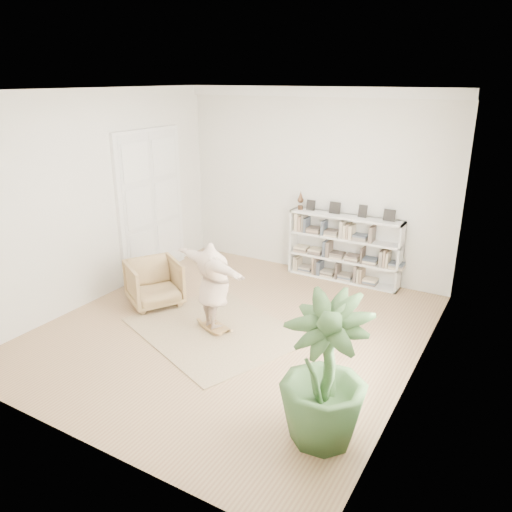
{
  "coord_description": "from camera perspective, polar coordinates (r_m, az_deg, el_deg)",
  "views": [
    {
      "loc": [
        3.82,
        -5.91,
        3.77
      ],
      "look_at": [
        0.18,
        0.4,
        1.14
      ],
      "focal_mm": 35.0,
      "sensor_mm": 36.0,
      "label": 1
    }
  ],
  "objects": [
    {
      "name": "bookshelf",
      "position": [
        9.76,
        10.01,
        0.8
      ],
      "size": [
        2.2,
        0.35,
        1.64
      ],
      "color": "silver",
      "rests_on": "floor"
    },
    {
      "name": "rocker_board",
      "position": [
        7.94,
        -4.76,
        -8.08
      ],
      "size": [
        0.52,
        0.42,
        0.1
      ],
      "rotation": [
        0.0,
        0.0,
        -0.38
      ],
      "color": "olive",
      "rests_on": "rug"
    },
    {
      "name": "houseplant",
      "position": [
        5.43,
        7.83,
        -12.9
      ],
      "size": [
        1.11,
        1.11,
        1.7
      ],
      "primitive_type": "imported",
      "rotation": [
        0.0,
        0.0,
        -0.18
      ],
      "color": "#2D4B25",
      "rests_on": "floor"
    },
    {
      "name": "armchair",
      "position": [
        8.83,
        -11.55,
        -3.04
      ],
      "size": [
        1.19,
        1.18,
        0.79
      ],
      "primitive_type": "imported",
      "rotation": [
        0.0,
        0.0,
        1.03
      ],
      "color": "tan",
      "rests_on": "floor"
    },
    {
      "name": "person",
      "position": [
        7.62,
        -4.92,
        -3.13
      ],
      "size": [
        1.75,
        1.06,
        1.38
      ],
      "primitive_type": "imported",
      "rotation": [
        0.0,
        0.0,
        2.76
      ],
      "color": "beige",
      "rests_on": "rocker_board"
    },
    {
      "name": "room_shell",
      "position": [
        9.64,
        6.99,
        18.15
      ],
      "size": [
        6.0,
        6.0,
        6.0
      ],
      "color": "silver",
      "rests_on": "floor"
    },
    {
      "name": "rug",
      "position": [
        7.96,
        -4.75,
        -8.42
      ],
      "size": [
        3.06,
        2.78,
        0.02
      ],
      "primitive_type": "cube",
      "rotation": [
        0.0,
        0.0,
        -0.38
      ],
      "color": "tan",
      "rests_on": "floor"
    },
    {
      "name": "floor",
      "position": [
        7.98,
        -2.58,
        -8.38
      ],
      "size": [
        6.0,
        6.0,
        0.0
      ],
      "primitive_type": "plane",
      "color": "#8C6548",
      "rests_on": "ground"
    },
    {
      "name": "doors",
      "position": [
        10.0,
        -11.86,
        5.7
      ],
      "size": [
        0.09,
        1.78,
        2.92
      ],
      "color": "white",
      "rests_on": "floor"
    }
  ]
}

